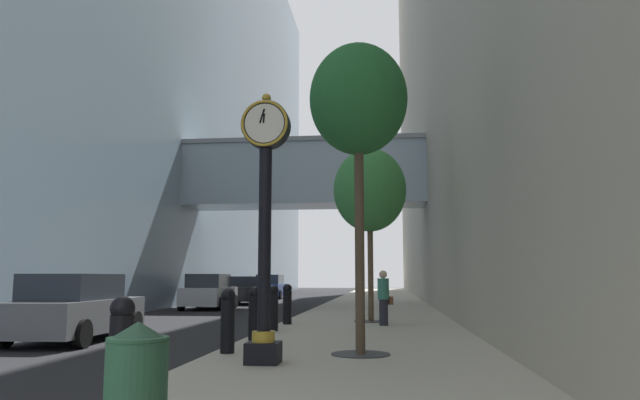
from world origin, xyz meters
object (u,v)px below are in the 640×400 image
object	(u,v)px
bollard_fifth	(273,307)
car_black_far	(249,291)
street_tree_mid_near	(370,191)
car_silver_mid	(209,292)
street_tree_near	(358,102)
street_clock	(265,211)
trash_bin	(136,383)
bollard_nearest	(121,348)
car_blue_trailing	(270,287)
pedestrian_walking	(384,297)
bollard_fourth	(254,312)
car_grey_near	(75,308)
bollard_third	(228,319)
bollard_sixth	(287,303)

from	to	relation	value
bollard_fifth	car_black_far	size ratio (longest dim) A/B	0.28
street_tree_mid_near	car_silver_mid	xyz separation A→B (m)	(-8.13, 9.17, -3.57)
street_tree_near	car_silver_mid	size ratio (longest dim) A/B	1.35
street_clock	trash_bin	bearing A→B (deg)	-90.72
street_tree_mid_near	car_silver_mid	bearing A→B (deg)	131.56
bollard_nearest	street_tree_near	bearing A→B (deg)	61.66
trash_bin	car_black_far	size ratio (longest dim) A/B	0.25
street_tree_mid_near	car_blue_trailing	xyz separation A→B (m)	(-7.83, 23.30, -3.56)
car_silver_mid	pedestrian_walking	bearing A→B (deg)	-51.28
street_clock	car_black_far	world-z (taller)	street_clock
bollard_fourth	trash_bin	distance (m)	8.57
car_black_far	street_tree_near	bearing A→B (deg)	-71.94
car_grey_near	car_blue_trailing	bearing A→B (deg)	91.37
car_silver_mid	car_black_far	xyz separation A→B (m)	(0.71, 5.43, -0.05)
bollard_third	street_tree_near	world-z (taller)	street_tree_near
car_black_far	bollard_nearest	bearing A→B (deg)	-79.84
bollard_nearest	bollard_sixth	size ratio (longest dim) A/B	1.00
street_clock	car_blue_trailing	bearing A→B (deg)	100.83
trash_bin	street_clock	bearing A→B (deg)	89.28
car_blue_trailing	car_grey_near	bearing A→B (deg)	-88.63
bollard_third	car_blue_trailing	world-z (taller)	car_blue_trailing
bollard_fourth	street_tree_mid_near	distance (m)	7.38
bollard_nearest	car_blue_trailing	distance (m)	36.50
trash_bin	car_silver_mid	size ratio (longest dim) A/B	0.24
bollard_nearest	street_tree_mid_near	xyz separation A→B (m)	(2.51, 12.82, 3.62)
car_black_far	car_blue_trailing	world-z (taller)	car_blue_trailing
bollard_sixth	car_black_far	size ratio (longest dim) A/B	0.28
street_tree_mid_near	pedestrian_walking	xyz separation A→B (m)	(0.41, -1.49, -3.41)
car_black_far	car_grey_near	bearing A→B (deg)	-89.20
car_silver_mid	car_blue_trailing	distance (m)	14.13
bollard_fifth	car_grey_near	xyz separation A→B (m)	(-4.64, -1.69, 0.02)
street_clock	car_blue_trailing	size ratio (longest dim) A/B	1.05
pedestrian_walking	car_blue_trailing	size ratio (longest dim) A/B	0.37
street_tree_near	car_silver_mid	distance (m)	19.59
street_clock	bollard_fifth	world-z (taller)	street_clock
car_silver_mid	bollard_third	bearing A→B (deg)	-72.08
street_tree_near	street_tree_mid_near	size ratio (longest dim) A/B	1.06
trash_bin	car_blue_trailing	xyz separation A→B (m)	(-6.21, 37.74, 0.15)
bollard_fourth	car_blue_trailing	bearing A→B (deg)	100.32
trash_bin	car_grey_near	size ratio (longest dim) A/B	0.23
bollard_third	trash_bin	distance (m)	6.29
street_tree_mid_near	trash_bin	bearing A→B (deg)	-96.41
bollard_nearest	car_silver_mid	distance (m)	22.70
bollard_fifth	bollard_nearest	bearing A→B (deg)	-90.00
car_blue_trailing	bollard_fifth	bearing A→B (deg)	-78.82
street_tree_near	car_black_far	xyz separation A→B (m)	(-7.42, 22.77, -4.18)
pedestrian_walking	bollard_sixth	bearing A→B (deg)	176.73
bollard_fourth	street_tree_near	bearing A→B (deg)	-41.79
bollard_nearest	car_grey_near	distance (m)	8.83
car_silver_mid	car_black_far	size ratio (longest dim) A/B	1.04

